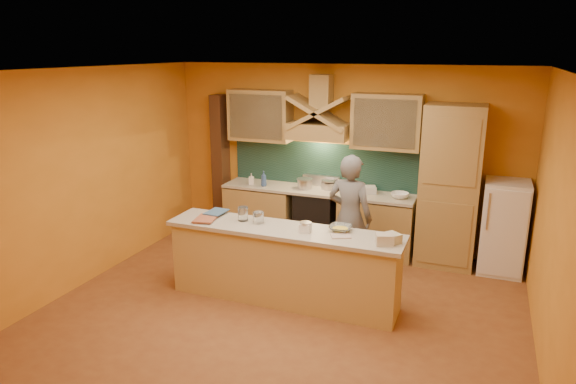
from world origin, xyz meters
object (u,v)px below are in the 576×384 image
at_px(mixing_bowl, 340,228).
at_px(person, 350,217).
at_px(stove, 317,218).
at_px(kitchen_scale, 305,228).
at_px(fridge, 503,227).

bearing_deg(mixing_bowl, person, 96.48).
distance_m(stove, kitchen_scale, 2.06).
xyz_separation_m(fridge, kitchen_scale, (-2.21, -1.93, 0.35)).
bearing_deg(mixing_bowl, fridge, 43.63).
xyz_separation_m(stove, person, (0.77, -0.95, 0.40)).
bearing_deg(stove, person, -50.99).
bearing_deg(fridge, mixing_bowl, -136.37).
height_order(fridge, person, person).
bearing_deg(mixing_bowl, kitchen_scale, -155.09).
bearing_deg(stove, mixing_bowl, -63.81).
bearing_deg(mixing_bowl, stove, 116.19).
relative_size(fridge, kitchen_scale, 10.35).
height_order(person, kitchen_scale, person).
relative_size(person, kitchen_scale, 13.60).
relative_size(stove, person, 0.53).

